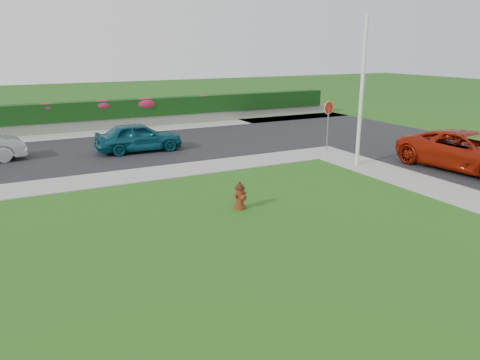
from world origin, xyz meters
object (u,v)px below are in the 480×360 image
fire_hydrant (240,196)px  sedan_teal (139,137)px  utility_pole (362,93)px  stop_sign (328,114)px  suv_red (469,151)px

fire_hydrant → sedan_teal: (-0.56, 9.37, 0.31)m
utility_pole → sedan_teal: bearing=137.9°
fire_hydrant → stop_sign: stop_sign is taller
stop_sign → suv_red: bearing=-55.0°
stop_sign → fire_hydrant: bearing=-135.2°
fire_hydrant → utility_pole: utility_pole is taller
fire_hydrant → stop_sign: (7.45, 5.42, 1.36)m
fire_hydrant → stop_sign: size_ratio=0.36×
suv_red → sedan_teal: (-10.75, 9.51, -0.09)m
stop_sign → sedan_teal: bearing=162.5°
suv_red → utility_pole: bearing=133.2°
sedan_teal → stop_sign: 8.99m
sedan_teal → stop_sign: stop_sign is taller
suv_red → utility_pole: (-3.29, 2.78, 2.22)m
suv_red → stop_sign: 6.27m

